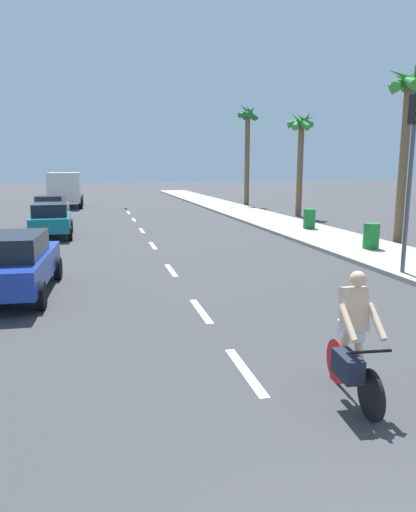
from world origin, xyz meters
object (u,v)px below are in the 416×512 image
object	(u,v)px
palm_tree_far	(301,138)
delivery_truck	(65,189)
palm_tree_mid	(408,107)
trash_bin_near	(371,236)
cyclist	(352,343)
palm_tree_distant	(248,131)
trash_bin_far	(309,219)
parked_car_teal	(51,219)
parked_car_silver	(51,208)
parked_car_blue	(11,262)
traffic_signal	(412,152)

from	to	relation	value
palm_tree_far	delivery_truck	bearing A→B (deg)	144.30
palm_tree_mid	trash_bin_near	size ratio (longest dim) A/B	7.61
cyclist	palm_tree_distant	world-z (taller)	palm_tree_distant
trash_bin_far	cyclist	bearing A→B (deg)	-113.84
trash_bin_near	parked_car_teal	bearing A→B (deg)	150.36
parked_car_teal	parked_car_silver	world-z (taller)	same
delivery_truck	parked_car_blue	bearing A→B (deg)	-89.98
palm_tree_distant	traffic_signal	world-z (taller)	palm_tree_distant
trash_bin_near	trash_bin_far	bearing A→B (deg)	86.75
delivery_truck	palm_tree_far	world-z (taller)	palm_tree_far
parked_car_teal	trash_bin_far	size ratio (longest dim) A/B	4.22
palm_tree_mid	trash_bin_near	world-z (taller)	palm_tree_mid
palm_tree_far	trash_bin_far	xyz separation A→B (m)	(-2.52, -6.90, -4.41)
parked_car_teal	traffic_signal	world-z (taller)	traffic_signal
cyclist	palm_tree_distant	xyz separation A→B (m)	(9.23, 32.68, 5.40)
delivery_truck	trash_bin_far	bearing A→B (deg)	-54.96
cyclist	trash_bin_far	distance (m)	17.72
parked_car_blue	palm_tree_far	xyz separation A→B (m)	(15.13, 16.26, 4.20)
trash_bin_near	parked_car_silver	bearing A→B (deg)	133.89
trash_bin_near	cyclist	bearing A→B (deg)	-123.84
delivery_truck	parked_car_silver	bearing A→B (deg)	-91.56
parked_car_blue	trash_bin_far	xyz separation A→B (m)	(12.61, 9.37, -0.21)
cyclist	parked_car_blue	xyz separation A→B (m)	(-5.44, 6.84, 0.01)
palm_tree_mid	traffic_signal	distance (m)	6.76
cyclist	parked_car_blue	bearing A→B (deg)	-46.10
palm_tree_far	traffic_signal	size ratio (longest dim) A/B	1.33
cyclist	trash_bin_near	bearing A→B (deg)	-118.43
parked_car_silver	palm_tree_far	world-z (taller)	palm_tree_far
parked_car_silver	trash_bin_near	size ratio (longest dim) A/B	4.23
palm_tree_mid	trash_bin_far	world-z (taller)	palm_tree_mid
parked_car_teal	delivery_truck	size ratio (longest dim) A/B	0.66
palm_tree_far	traffic_signal	bearing A→B (deg)	-104.30
delivery_truck	trash_bin_near	world-z (taller)	delivery_truck
cyclist	palm_tree_distant	distance (m)	34.39
delivery_truck	palm_tree_far	distance (m)	19.35
parked_car_blue	parked_car_teal	size ratio (longest dim) A/B	1.08
palm_tree_mid	traffic_signal	bearing A→B (deg)	-124.20
palm_tree_mid	traffic_signal	size ratio (longest dim) A/B	1.41
parked_car_blue	parked_car_silver	world-z (taller)	same
palm_tree_mid	palm_tree_far	xyz separation A→B (m)	(0.65, 11.47, -0.53)
cyclist	trash_bin_far	xyz separation A→B (m)	(7.16, 16.21, -0.20)
palm_tree_distant	parked_car_teal	bearing A→B (deg)	-133.23
parked_car_teal	parked_car_silver	xyz separation A→B (m)	(-0.54, 6.30, -0.00)
delivery_truck	palm_tree_mid	distance (m)	27.29
palm_tree_far	palm_tree_distant	xyz separation A→B (m)	(-0.46, 9.57, 1.19)
parked_car_silver	palm_tree_mid	distance (m)	19.64
cyclist	trash_bin_far	size ratio (longest dim) A/B	1.87
parked_car_blue	traffic_signal	world-z (taller)	traffic_signal
parked_car_silver	palm_tree_distant	world-z (taller)	palm_tree_distant
parked_car_blue	parked_car_silver	distance (m)	16.60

